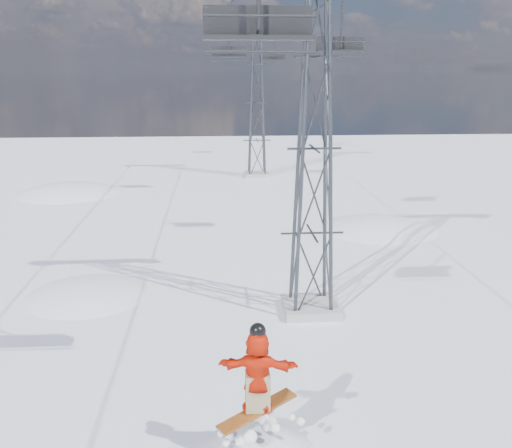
# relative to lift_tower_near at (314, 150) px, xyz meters

# --- Properties ---
(snow_terrain) EXTENTS (39.00, 37.00, 22.00)m
(snow_terrain) POSITION_rel_lift_tower_near_xyz_m (-5.57, 13.24, -15.06)
(snow_terrain) COLOR white
(snow_terrain) RESTS_ON ground
(lift_tower_near) EXTENTS (5.20, 1.80, 11.43)m
(lift_tower_near) POSITION_rel_lift_tower_near_xyz_m (0.00, 0.00, 0.00)
(lift_tower_near) COLOR #999999
(lift_tower_near) RESTS_ON ground
(lift_tower_far) EXTENTS (5.20, 1.80, 11.43)m
(lift_tower_far) POSITION_rel_lift_tower_near_xyz_m (0.00, 25.00, 0.00)
(lift_tower_far) COLOR #999999
(lift_tower_far) RESTS_ON ground
(haul_cables) EXTENTS (4.46, 51.00, 0.06)m
(haul_cables) POSITION_rel_lift_tower_near_xyz_m (0.00, 11.50, 5.38)
(haul_cables) COLOR black
(haul_cables) RESTS_ON ground
(lift_chair_near) EXTENTS (2.15, 0.62, 2.67)m
(lift_chair_near) POSITION_rel_lift_tower_near_xyz_m (-2.20, -5.97, 3.25)
(lift_chair_near) COLOR black
(lift_chair_near) RESTS_ON ground
(lift_chair_mid) EXTENTS (2.02, 0.58, 2.51)m
(lift_chair_mid) POSITION_rel_lift_tower_near_xyz_m (2.20, 6.96, 3.37)
(lift_chair_mid) COLOR black
(lift_chair_mid) RESTS_ON ground
(lift_chair_far) EXTENTS (2.05, 0.59, 2.54)m
(lift_chair_far) POSITION_rel_lift_tower_near_xyz_m (-2.20, 17.39, 3.35)
(lift_chair_far) COLOR black
(lift_chair_far) RESTS_ON ground
(lift_chair_extra) EXTENTS (1.97, 0.57, 2.44)m
(lift_chair_extra) POSITION_rel_lift_tower_near_xyz_m (2.20, 34.07, 3.43)
(lift_chair_extra) COLOR black
(lift_chair_extra) RESTS_ON ground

